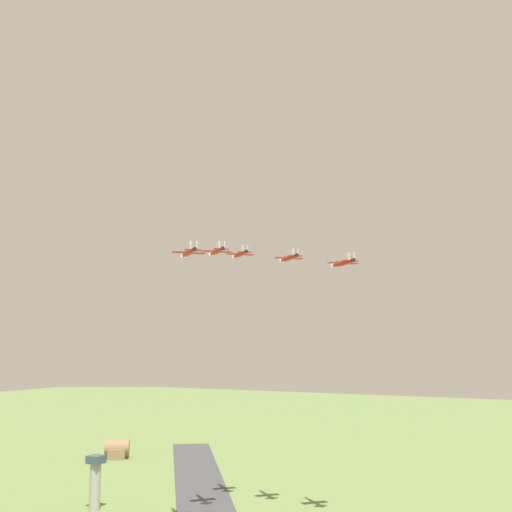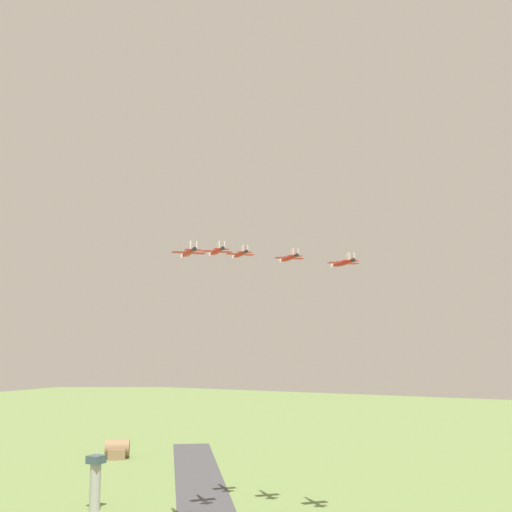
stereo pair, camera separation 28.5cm
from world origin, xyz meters
name	(u,v)px [view 1 (the left image)]	position (x,y,z in m)	size (l,w,h in m)	color
ground_plane	(204,502)	(0.00, 0.00, 0.00)	(1200.00, 1200.00, 0.00)	olive
runway_strip	(204,502)	(0.00, 0.00, 0.05)	(320.00, 24.00, 0.10)	#424244
control_tower	(95,480)	(32.19, 32.45, 11.90)	(6.00, 6.00, 24.72)	#9E9E99
hangar	(117,450)	(101.04, -64.76, 4.86)	(17.20, 17.20, 11.00)	#8C6B4C
jet_lead	(240,254)	(-24.07, 13.32, 103.84)	(15.30, 14.68, 3.94)	red
jet_left_wingman	(216,251)	(-26.36, 36.03, 101.79)	(15.29, 14.64, 3.93)	red
jet_right_wingman	(288,258)	(-46.85, 14.71, 100.62)	(15.21, 14.82, 3.94)	red
jet_left_outer	(188,253)	(-28.65, 58.74, 98.18)	(15.65, 14.88, 4.01)	red
jet_right_outer	(342,263)	(-69.64, 16.10, 97.10)	(15.64, 15.17, 4.05)	red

